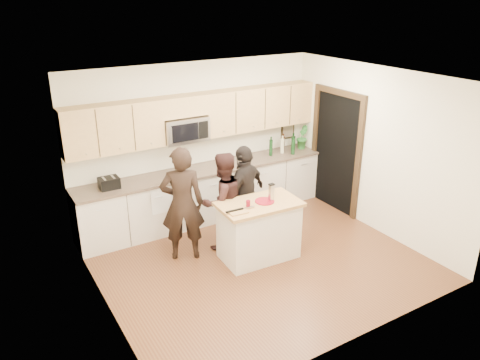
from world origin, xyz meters
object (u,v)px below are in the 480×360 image
island (259,230)px  woman_left (182,204)px  toaster (109,183)px  woman_center (223,201)px  woman_right (245,195)px

island → woman_left: woman_left is taller
toaster → woman_center: (1.42, -1.02, -0.25)m
woman_center → woman_right: bearing=175.2°
island → woman_left: bearing=151.4°
island → woman_right: 0.66m
toaster → island: bearing=-42.3°
toaster → woman_right: bearing=-29.2°
toaster → woman_right: size_ratio=0.19×
woman_left → woman_center: bearing=-160.4°
woman_center → woman_left: bearing=-8.0°
island → woman_right: woman_right is taller
woman_left → woman_center: 0.66m
island → woman_right: bearing=83.0°
woman_left → woman_center: size_ratio=1.12×
island → toaster: bearing=140.7°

